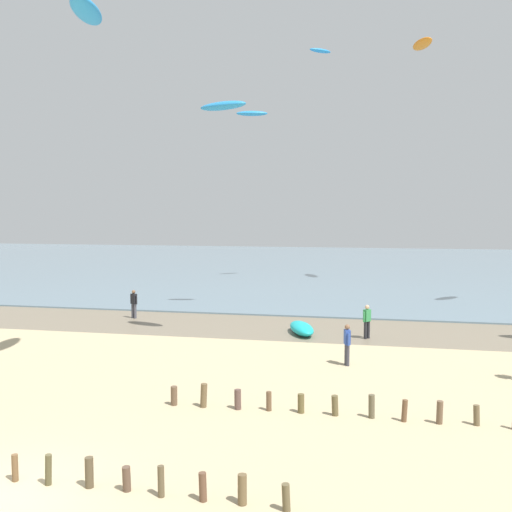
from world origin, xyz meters
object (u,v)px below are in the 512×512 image
person_far_down_beach (134,303)px  kite_aloft_5 (223,106)px  kite_aloft_2 (252,113)px  person_nearest_camera (347,343)px  person_mid_beach (367,321)px  kite_aloft_3 (422,44)px  grounded_kite (302,328)px  kite_aloft_0 (86,11)px  kite_aloft_6 (320,51)px

person_far_down_beach → kite_aloft_5: (6.80, -4.65, 10.51)m
kite_aloft_2 → person_nearest_camera: bearing=106.9°
person_mid_beach → kite_aloft_3: kite_aloft_3 is taller
person_nearest_camera → grounded_kite: (-2.59, 5.70, -0.62)m
person_nearest_camera → kite_aloft_0: size_ratio=0.58×
grounded_kite → kite_aloft_3: size_ratio=0.93×
person_mid_beach → kite_aloft_5: kite_aloft_5 is taller
person_nearest_camera → person_far_down_beach: 15.28m
kite_aloft_5 → kite_aloft_6: bearing=103.1°
kite_aloft_0 → grounded_kite: bearing=-51.6°
person_nearest_camera → person_mid_beach: bearing=81.8°
grounded_kite → kite_aloft_2: size_ratio=1.51×
kite_aloft_3 → kite_aloft_6: bearing=68.2°
person_nearest_camera → person_far_down_beach: (-12.98, 8.07, 0.00)m
kite_aloft_2 → kite_aloft_5: size_ratio=0.76×
kite_aloft_5 → kite_aloft_6: kite_aloft_6 is taller
kite_aloft_3 → person_nearest_camera: bearing=150.4°
kite_aloft_6 → person_mid_beach: bearing=62.1°
person_mid_beach → kite_aloft_0: bearing=-140.2°
person_far_down_beach → kite_aloft_0: bearing=-73.5°
grounded_kite → kite_aloft_2: bearing=-166.8°
person_far_down_beach → kite_aloft_0: 17.54m
person_far_down_beach → kite_aloft_3: (17.79, 18.95, 19.52)m
person_mid_beach → person_nearest_camera: bearing=-98.2°
grounded_kite → person_far_down_beach: bearing=-122.9°
person_nearest_camera → kite_aloft_3: kite_aloft_3 is taller
person_mid_beach → kite_aloft_2: bearing=138.4°
person_mid_beach → kite_aloft_0: (-10.35, -8.61, 12.86)m
person_far_down_beach → kite_aloft_0: (3.39, -11.44, 12.86)m
kite_aloft_6 → kite_aloft_0: bearing=39.8°
grounded_kite → kite_aloft_5: bearing=-77.8°
person_far_down_beach → kite_aloft_3: bearing=46.8°
person_mid_beach → grounded_kite: person_mid_beach is taller
grounded_kite → kite_aloft_0: 17.69m
kite_aloft_3 → person_far_down_beach: bearing=117.3°
person_nearest_camera → grounded_kite: size_ratio=0.58×
person_nearest_camera → grounded_kite: 6.29m
kite_aloft_0 → kite_aloft_6: 31.99m
person_nearest_camera → kite_aloft_0: (-9.59, -3.37, 12.86)m
person_nearest_camera → kite_aloft_0: 16.39m
person_nearest_camera → kite_aloft_3: size_ratio=0.54×
person_nearest_camera → kite_aloft_2: (-6.50, 11.68, 11.57)m
person_far_down_beach → kite_aloft_2: bearing=29.1°
grounded_kite → kite_aloft_0: bearing=-57.7°
person_nearest_camera → kite_aloft_5: size_ratio=0.66×
person_mid_beach → kite_aloft_6: bearing=101.5°
grounded_kite → kite_aloft_0: (-7.00, -9.07, 13.48)m
kite_aloft_5 → kite_aloft_3: bearing=83.9°
kite_aloft_2 → kite_aloft_3: 20.66m
person_mid_beach → kite_aloft_2: 15.10m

